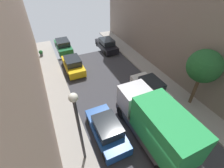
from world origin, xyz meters
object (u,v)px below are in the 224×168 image
Objects in this scene: parked_car_left_5 at (63,46)px; parked_car_right_3 at (150,88)px; delivery_truck at (156,124)px; lamp_post at (78,121)px; parked_car_left_3 at (107,130)px; potted_plant_0 at (41,53)px; parked_car_left_4 at (73,65)px; parked_car_right_4 at (107,45)px; street_tree_1 at (204,66)px.

parked_car_left_5 and parked_car_right_3 have the same top height.
delivery_truck is (2.70, -16.40, 1.07)m from parked_car_left_5.
parked_car_left_3 is at bearing 25.61° from lamp_post.
parked_car_right_3 is at bearing -54.50° from potted_plant_0.
parked_car_left_4 and parked_car_left_5 have the same top height.
parked_car_left_4 is 5.35m from parked_car_left_5.
parked_car_right_3 is 10.06m from parked_car_right_4.
parked_car_right_4 is at bearing 66.83° from parked_car_left_3.
delivery_truck is 1.25× the size of lamp_post.
delivery_truck is at bearing -8.57° from lamp_post.
delivery_truck reaches higher than parked_car_right_3.
lamp_post is at bearing -154.59° from parked_car_right_3.
delivery_truck is at bearing -100.75° from parked_car_right_4.
parked_car_left_3 is 0.79× the size of lamp_post.
parked_car_right_4 is 14.51m from delivery_truck.
parked_car_left_5 is 5.60× the size of potted_plant_0.
parked_car_right_4 is (5.40, 3.17, 0.00)m from parked_car_left_4.
potted_plant_0 is at bearing -169.49° from parked_car_left_5.
street_tree_1 is (2.46, -2.53, 3.03)m from parked_car_right_3.
parked_car_right_4 is 0.64× the size of delivery_truck.
parked_car_right_3 is (5.40, -12.24, 0.00)m from parked_car_left_5.
parked_car_right_3 is at bearing -66.20° from parked_car_left_5.
street_tree_1 reaches higher than parked_car_left_5.
delivery_truck is at bearing -30.71° from parked_car_left_3.
parked_car_left_5 is 13.38m from parked_car_right_3.
parked_car_right_3 is 14.37m from potted_plant_0.
parked_car_right_4 is 5.60× the size of potted_plant_0.
delivery_truck is at bearing -80.65° from parked_car_left_5.
street_tree_1 reaches higher than parked_car_right_3.
lamp_post reaches higher than parked_car_left_5.
parked_car_left_5 is 17.01m from street_tree_1.
parked_car_right_3 is at bearing 57.02° from delivery_truck.
parked_car_left_4 is at bearing 79.60° from lamp_post.
delivery_truck is 16.88m from potted_plant_0.
parked_car_right_4 is 0.79× the size of lamp_post.
parked_car_left_3 is 9.45m from parked_car_left_4.
parked_car_left_4 is 1.00× the size of parked_car_left_5.
street_tree_1 is (7.86, -14.77, 3.03)m from parked_car_left_5.
parked_car_left_3 is 14.80m from parked_car_left_5.
parked_car_right_3 is 0.86× the size of street_tree_1.
lamp_post is at bearing -118.35° from parked_car_right_4.
parked_car_left_5 is at bearing 10.51° from potted_plant_0.
street_tree_1 is (7.86, 0.03, 3.03)m from parked_car_left_3.
street_tree_1 reaches higher than potted_plant_0.
parked_car_left_5 reaches higher than potted_plant_0.
lamp_post is at bearing 171.43° from delivery_truck.
street_tree_1 reaches higher than parked_car_left_4.
delivery_truck is at bearing -70.41° from potted_plant_0.
parked_car_left_5 is 16.09m from lamp_post.
lamp_post is at bearing -154.39° from parked_car_left_3.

